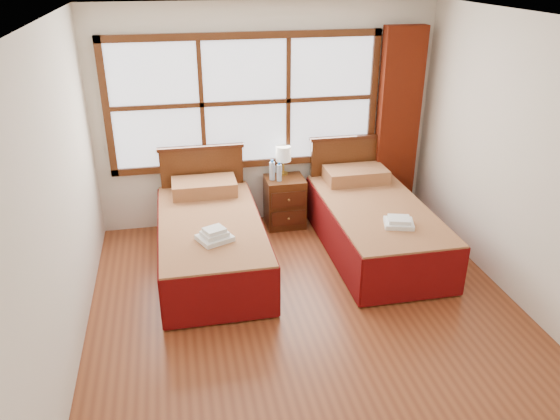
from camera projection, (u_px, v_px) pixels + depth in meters
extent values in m
plane|color=brown|center=(311.00, 321.00, 4.97)|extent=(4.50, 4.50, 0.00)
plane|color=white|center=(320.00, 21.00, 3.87)|extent=(4.50, 4.50, 0.00)
plane|color=silver|center=(266.00, 117.00, 6.42)|extent=(4.00, 0.00, 4.00)
plane|color=silver|center=(56.00, 211.00, 4.06)|extent=(0.00, 4.50, 4.50)
plane|color=silver|center=(536.00, 172.00, 4.78)|extent=(0.00, 4.50, 4.50)
cube|color=white|center=(245.00, 102.00, 6.27)|extent=(3.00, 0.02, 1.40)
cube|color=#4C2510|center=(247.00, 163.00, 6.56)|extent=(3.16, 0.06, 0.08)
cube|color=#4C2510|center=(244.00, 35.00, 5.94)|extent=(3.16, 0.06, 0.08)
cube|color=#4C2510|center=(106.00, 109.00, 5.97)|extent=(0.08, 0.06, 1.56)
cube|color=#4C2510|center=(373.00, 96.00, 6.53)|extent=(0.08, 0.06, 1.56)
cube|color=#4C2510|center=(202.00, 105.00, 6.16)|extent=(0.05, 0.05, 1.40)
cube|color=#4C2510|center=(288.00, 101.00, 6.34)|extent=(0.05, 0.05, 1.40)
cube|color=#4C2510|center=(246.00, 103.00, 6.25)|extent=(3.00, 0.05, 0.05)
cube|color=#591708|center=(398.00, 124.00, 6.64)|extent=(0.50, 0.16, 2.30)
cube|color=#441D0E|center=(212.00, 255.00, 5.77)|extent=(0.92, 1.85, 0.30)
cube|color=maroon|center=(211.00, 232.00, 5.65)|extent=(1.03, 2.05, 0.25)
cube|color=#690B0B|center=(161.00, 250.00, 5.62)|extent=(0.03, 2.05, 0.51)
cube|color=#690B0B|center=(260.00, 240.00, 5.81)|extent=(0.03, 2.05, 0.51)
cube|color=#690B0B|center=(221.00, 299.00, 4.81)|extent=(1.03, 0.03, 0.51)
cube|color=maroon|center=(204.00, 187.00, 6.22)|extent=(0.72, 0.42, 0.16)
cube|color=#4C2510|center=(203.00, 189.00, 6.52)|extent=(0.96, 0.06, 1.00)
cube|color=#441D0E|center=(201.00, 148.00, 6.30)|extent=(1.00, 0.08, 0.04)
cube|color=#441D0E|center=(375.00, 239.00, 6.09)|extent=(0.93, 1.86, 0.30)
cube|color=maroon|center=(377.00, 217.00, 5.98)|extent=(1.04, 2.07, 0.25)
cube|color=#690B0B|center=(330.00, 233.00, 5.95)|extent=(0.03, 2.07, 0.52)
cube|color=#690B0B|center=(419.00, 225.00, 6.13)|extent=(0.03, 2.07, 0.52)
cube|color=#690B0B|center=(414.00, 278.00, 5.13)|extent=(1.04, 0.03, 0.52)
cube|color=maroon|center=(356.00, 175.00, 6.55)|extent=(0.73, 0.43, 0.16)
cube|color=#4C2510|center=(348.00, 177.00, 6.84)|extent=(0.97, 0.06, 1.01)
cube|color=#441D0E|center=(351.00, 138.00, 6.62)|extent=(1.01, 0.08, 0.04)
cube|color=#4C2510|center=(285.00, 202.00, 6.65)|extent=(0.46, 0.41, 0.61)
cube|color=#441D0E|center=(288.00, 218.00, 6.51)|extent=(0.40, 0.02, 0.18)
cube|color=#441D0E|center=(289.00, 199.00, 6.41)|extent=(0.40, 0.02, 0.18)
sphere|color=#A27537|center=(289.00, 219.00, 6.49)|extent=(0.03, 0.03, 0.03)
sphere|color=#A27537|center=(289.00, 200.00, 6.39)|extent=(0.03, 0.03, 0.03)
cube|color=white|center=(215.00, 238.00, 5.21)|extent=(0.38, 0.36, 0.05)
cube|color=white|center=(215.00, 234.00, 5.19)|extent=(0.29, 0.27, 0.04)
cube|color=white|center=(214.00, 230.00, 5.18)|extent=(0.24, 0.22, 0.04)
cube|color=white|center=(399.00, 223.00, 5.49)|extent=(0.35, 0.32, 0.04)
cube|color=white|center=(399.00, 220.00, 5.47)|extent=(0.26, 0.24, 0.04)
cylinder|color=gold|center=(283.00, 173.00, 6.64)|extent=(0.11, 0.11, 0.02)
cylinder|color=gold|center=(283.00, 167.00, 6.60)|extent=(0.02, 0.02, 0.15)
cylinder|color=white|center=(283.00, 153.00, 6.53)|extent=(0.18, 0.18, 0.18)
cylinder|color=silver|center=(272.00, 171.00, 6.43)|extent=(0.07, 0.07, 0.22)
cylinder|color=blue|center=(272.00, 161.00, 6.38)|extent=(0.03, 0.03, 0.03)
cylinder|color=silver|center=(279.00, 173.00, 6.40)|extent=(0.06, 0.06, 0.20)
cylinder|color=blue|center=(279.00, 164.00, 6.36)|extent=(0.03, 0.03, 0.03)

